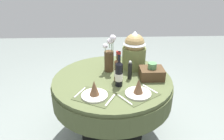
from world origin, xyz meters
The scene contains 10 objects.
ground centered at (0.00, 0.00, 0.00)m, with size 8.00×8.00×0.00m, color gray.
dining_table centered at (0.00, 0.00, 0.62)m, with size 1.27×1.27×0.78m.
place_setting_left centered at (-0.17, -0.35, 0.83)m, with size 0.42×0.38×0.16m.
place_setting_right centered at (0.23, -0.33, 0.83)m, with size 0.43×0.41×0.16m.
flower_vase centered at (-0.02, 0.19, 0.96)m, with size 0.14×0.19×0.42m.
wine_bottle_left centered at (0.05, -0.06, 0.90)m, with size 0.07×0.07×0.32m.
wine_bottle_centre centered at (0.06, -0.16, 0.91)m, with size 0.07×0.07×0.36m.
pepper_mill centered at (0.18, -0.02, 0.87)m, with size 0.04×0.04×0.20m.
gift_tub_back_right centered at (0.26, 0.25, 1.01)m, with size 0.27×0.27×0.44m.
woven_basket_side_right centered at (0.41, -0.02, 0.84)m, with size 0.24×0.20×0.17m.
Camera 1 is at (-0.08, -1.99, 1.83)m, focal length 34.24 mm.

